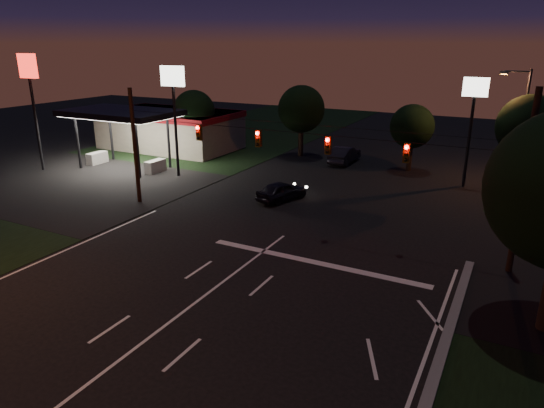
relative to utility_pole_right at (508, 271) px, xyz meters
The scene contains 17 objects.
ground 19.21m from the utility_pole_right, 128.66° to the right, with size 140.00×140.00×0.00m, color black.
cross_street_left 32.02m from the utility_pole_right, behind, with size 20.00×16.00×0.02m, color black.
stop_bar 9.66m from the utility_pole_right, 158.75° to the right, with size 12.00×0.50×0.01m, color silver.
utility_pole_right is the anchor object (origin of this frame).
utility_pole_left 24.00m from the utility_pole_right, behind, with size 0.28×0.28×8.00m, color black.
signal_span 13.20m from the utility_pole_right, behind, with size 24.00×0.40×1.56m.
gas_station 37.27m from the utility_pole_right, 155.56° to the left, with size 14.20×16.10×5.25m.
pole_sign_left_near 27.82m from the utility_pole_right, 164.93° to the left, with size 2.20×0.30×9.10m.
pole_sign_left_far 38.87m from the utility_pole_right, behind, with size 2.00×0.30×10.00m.
pole_sign_right 16.73m from the utility_pole_right, 104.93° to the left, with size 1.80×0.30×8.40m.
street_light_right_far 17.81m from the utility_pole_right, 92.57° to the left, with size 2.20×0.35×9.00m.
tree_far_a 33.84m from the utility_pole_right, 153.24° to the left, with size 4.20×4.20×6.42m.
tree_far_b 28.04m from the utility_pole_right, 136.25° to the left, with size 4.60×4.60×6.98m.
tree_far_c 20.58m from the utility_pole_right, 116.39° to the left, with size 3.80×3.80×5.86m.
tree_far_d 16.84m from the utility_pole_right, 89.92° to the left, with size 4.80×4.80×7.30m.
car_oncoming_a 16.04m from the utility_pole_right, 161.48° to the left, with size 1.64×4.08×1.39m, color black.
car_oncoming_b 23.61m from the utility_pole_right, 129.66° to the left, with size 1.67×4.78×1.58m, color black.
Camera 1 is at (11.67, -9.82, 10.81)m, focal length 32.00 mm.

